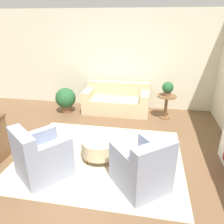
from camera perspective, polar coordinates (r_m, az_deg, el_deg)
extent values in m
plane|color=brown|center=(4.42, -3.24, -11.64)|extent=(16.00, 16.00, 0.00)
cube|color=beige|center=(6.58, 2.39, 13.31)|extent=(9.68, 0.12, 2.80)
cube|color=beige|center=(4.42, -3.24, -11.59)|extent=(3.19, 2.57, 0.01)
cube|color=#C6B289|center=(6.35, 1.09, 1.85)|extent=(1.86, 0.84, 0.43)
cube|color=#C6B289|center=(6.51, 1.57, 6.26)|extent=(1.86, 0.20, 0.39)
cube|color=#C6B289|center=(6.39, -6.13, 4.96)|extent=(0.24, 0.80, 0.22)
cube|color=#C6B289|center=(6.15, 8.57, 4.11)|extent=(0.24, 0.80, 0.22)
cube|color=brown|center=(6.06, 0.49, -1.11)|extent=(1.67, 0.05, 0.06)
cube|color=#8E99B2|center=(4.04, -17.30, -12.40)|extent=(1.05, 1.07, 0.46)
cube|color=#8E99B2|center=(3.72, -22.32, -8.13)|extent=(0.68, 0.60, 0.45)
cube|color=#8E99B2|center=(3.63, -15.75, -9.87)|extent=(0.58, 0.68, 0.25)
cube|color=#8E99B2|center=(4.10, -19.32, -6.36)|extent=(0.58, 0.68, 0.25)
cube|color=brown|center=(4.28, -12.41, -12.91)|extent=(0.53, 0.44, 0.06)
cube|color=#8E99B2|center=(3.67, 7.38, -15.55)|extent=(1.05, 1.07, 0.46)
cube|color=#8E99B2|center=(3.21, 10.96, -12.01)|extent=(0.68, 0.60, 0.45)
cube|color=#8E99B2|center=(3.62, 11.21, -9.49)|extent=(0.58, 0.68, 0.25)
cube|color=#8E99B2|center=(3.33, 3.40, -12.20)|extent=(0.58, 0.68, 0.25)
cube|color=brown|center=(4.02, 4.08, -14.95)|extent=(0.53, 0.44, 0.06)
cylinder|color=#C6B289|center=(4.22, -3.32, -8.99)|extent=(0.68, 0.68, 0.29)
cylinder|color=brown|center=(4.22, -6.68, -12.50)|extent=(0.05, 0.05, 0.12)
cylinder|color=brown|center=(4.14, -1.08, -13.17)|extent=(0.05, 0.05, 0.12)
cylinder|color=brown|center=(4.55, -5.21, -9.56)|extent=(0.05, 0.05, 0.12)
cylinder|color=brown|center=(4.47, -0.05, -10.10)|extent=(0.05, 0.05, 0.12)
cylinder|color=brown|center=(6.00, 14.14, 4.05)|extent=(0.51, 0.51, 0.03)
cylinder|color=brown|center=(6.11, 13.85, 1.20)|extent=(0.08, 0.08, 0.61)
cylinder|color=brown|center=(6.22, 13.60, -1.30)|extent=(0.28, 0.28, 0.03)
cylinder|color=brown|center=(5.98, 14.20, 4.63)|extent=(0.18, 0.18, 0.10)
sphere|color=#23562D|center=(5.93, 14.37, 6.24)|extent=(0.30, 0.30, 0.30)
cylinder|color=brown|center=(6.52, -11.79, 0.79)|extent=(0.30, 0.30, 0.19)
sphere|color=#23562D|center=(6.40, -12.04, 3.61)|extent=(0.58, 0.58, 0.58)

